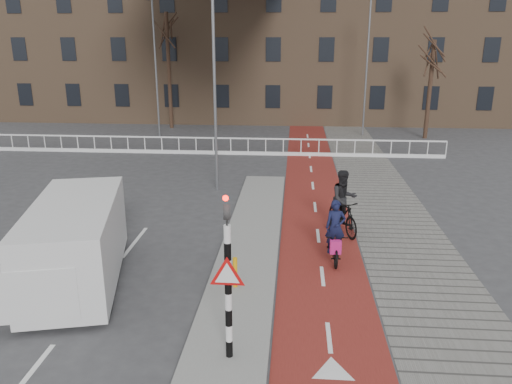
{
  "coord_description": "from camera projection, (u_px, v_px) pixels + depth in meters",
  "views": [
    {
      "loc": [
        0.64,
        -10.74,
        6.38
      ],
      "look_at": [
        -0.6,
        5.0,
        1.5
      ],
      "focal_mm": 35.0,
      "sensor_mm": 36.0,
      "label": 1
    }
  ],
  "objects": [
    {
      "name": "curb_island",
      "position": [
        251.0,
        244.0,
        16.0
      ],
      "size": [
        1.8,
        16.0,
        0.12
      ],
      "primitive_type": "cube",
      "color": "gray",
      "rests_on": "ground"
    },
    {
      "name": "tree_right",
      "position": [
        430.0,
        90.0,
        32.34
      ],
      "size": [
        0.27,
        0.27,
        6.29
      ],
      "primitive_type": "cylinder",
      "color": "black",
      "rests_on": "ground"
    },
    {
      "name": "ground",
      "position": [
        265.0,
        311.0,
        12.16
      ],
      "size": [
        120.0,
        120.0,
        0.0
      ],
      "primitive_type": "plane",
      "color": "#38383A",
      "rests_on": "ground"
    },
    {
      "name": "sidewalk",
      "position": [
        379.0,
        194.0,
        21.36
      ],
      "size": [
        3.0,
        60.0,
        0.01
      ],
      "primitive_type": "cube",
      "color": "slate",
      "rests_on": "ground"
    },
    {
      "name": "townhouse_row",
      "position": [
        253.0,
        20.0,
        40.56
      ],
      "size": [
        46.0,
        10.0,
        15.9
      ],
      "color": "#7F6047",
      "rests_on": "ground"
    },
    {
      "name": "van",
      "position": [
        76.0,
        242.0,
        13.31
      ],
      "size": [
        3.25,
        5.54,
        2.23
      ],
      "rotation": [
        0.0,
        0.0,
        0.24
      ],
      "color": "silver",
      "rests_on": "ground"
    },
    {
      "name": "cyclist_far",
      "position": [
        343.0,
        208.0,
        16.8
      ],
      "size": [
        1.31,
        2.15,
        2.2
      ],
      "rotation": [
        0.0,
        0.0,
        0.37
      ],
      "color": "black",
      "rests_on": "bike_lane"
    },
    {
      "name": "cyclist_near",
      "position": [
        335.0,
        241.0,
        14.78
      ],
      "size": [
        0.68,
        1.8,
        1.87
      ],
      "rotation": [
        0.0,
        0.0,
        0.03
      ],
      "color": "black",
      "rests_on": "bike_lane"
    },
    {
      "name": "traffic_signal",
      "position": [
        228.0,
        274.0,
        9.69
      ],
      "size": [
        0.8,
        0.8,
        3.68
      ],
      "color": "black",
      "rests_on": "curb_island"
    },
    {
      "name": "tree_mid",
      "position": [
        169.0,
        72.0,
        35.92
      ],
      "size": [
        0.27,
        0.27,
        8.14
      ],
      "primitive_type": "cylinder",
      "color": "black",
      "rests_on": "ground"
    },
    {
      "name": "bike_lane",
      "position": [
        313.0,
        192.0,
        21.57
      ],
      "size": [
        2.5,
        60.0,
        0.01
      ],
      "primitive_type": "cube",
      "color": "maroon",
      "rests_on": "ground"
    },
    {
      "name": "streetlight_right",
      "position": [
        367.0,
        68.0,
        32.97
      ],
      "size": [
        0.12,
        0.12,
        8.96
      ],
      "primitive_type": "cylinder",
      "color": "slate",
      "rests_on": "ground"
    },
    {
      "name": "railing",
      "position": [
        196.0,
        149.0,
        28.64
      ],
      "size": [
        28.0,
        0.1,
        0.99
      ],
      "color": "silver",
      "rests_on": "ground"
    },
    {
      "name": "streetlight_near",
      "position": [
        215.0,
        92.0,
        20.7
      ],
      "size": [
        0.12,
        0.12,
        8.45
      ],
      "primitive_type": "cylinder",
      "color": "slate",
      "rests_on": "ground"
    },
    {
      "name": "streetlight_left",
      "position": [
        156.0,
        70.0,
        32.58
      ],
      "size": [
        0.12,
        0.12,
        8.8
      ],
      "primitive_type": "cylinder",
      "color": "slate",
      "rests_on": "ground"
    },
    {
      "name": "bollard",
      "position": [
        235.0,
        272.0,
        13.02
      ],
      "size": [
        0.12,
        0.12,
        0.82
      ],
      "primitive_type": "cylinder",
      "color": "#E8A20C",
      "rests_on": "curb_island"
    }
  ]
}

